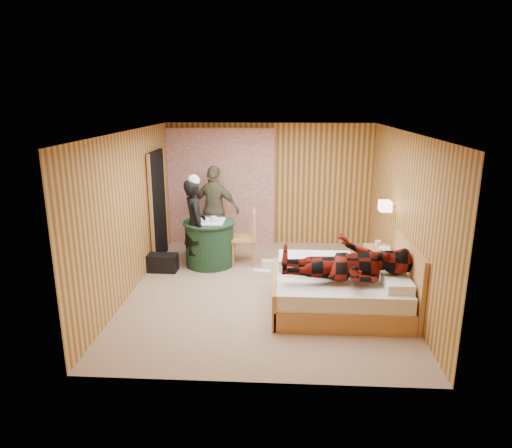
# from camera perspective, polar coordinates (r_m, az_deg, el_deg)

# --- Properties ---
(floor) EXTENTS (4.20, 5.00, 0.01)m
(floor) POSITION_cam_1_polar(r_m,az_deg,el_deg) (7.42, 1.07, -8.16)
(floor) COLOR tan
(floor) RESTS_ON ground
(ceiling) EXTENTS (4.20, 5.00, 0.01)m
(ceiling) POSITION_cam_1_polar(r_m,az_deg,el_deg) (6.82, 1.18, 11.47)
(ceiling) COLOR white
(ceiling) RESTS_ON wall_back
(wall_back) EXTENTS (4.20, 0.02, 2.50)m
(wall_back) POSITION_cam_1_polar(r_m,az_deg,el_deg) (9.46, 1.70, 4.95)
(wall_back) COLOR tan
(wall_back) RESTS_ON floor
(wall_left) EXTENTS (0.02, 5.00, 2.50)m
(wall_left) POSITION_cam_1_polar(r_m,az_deg,el_deg) (7.40, -15.36, 1.42)
(wall_left) COLOR tan
(wall_left) RESTS_ON floor
(wall_right) EXTENTS (0.02, 5.00, 2.50)m
(wall_right) POSITION_cam_1_polar(r_m,az_deg,el_deg) (7.25, 17.94, 0.94)
(wall_right) COLOR tan
(wall_right) RESTS_ON floor
(curtain) EXTENTS (2.20, 0.08, 2.40)m
(curtain) POSITION_cam_1_polar(r_m,az_deg,el_deg) (9.48, -4.39, 4.63)
(curtain) COLOR beige
(curtain) RESTS_ON floor
(doorway) EXTENTS (0.06, 0.90, 2.05)m
(doorway) POSITION_cam_1_polar(r_m,az_deg,el_deg) (8.74, -12.17, 2.22)
(doorway) COLOR black
(doorway) RESTS_ON floor
(wall_lamp) EXTENTS (0.26, 0.24, 0.16)m
(wall_lamp) POSITION_cam_1_polar(r_m,az_deg,el_deg) (7.62, 15.87, 2.18)
(wall_lamp) COLOR gold
(wall_lamp) RESTS_ON wall_right
(bed) EXTENTS (1.94, 1.48, 1.02)m
(bed) POSITION_cam_1_polar(r_m,az_deg,el_deg) (6.77, 10.57, -8.14)
(bed) COLOR #E6A95E
(bed) RESTS_ON floor
(nightstand) EXTENTS (0.44, 0.59, 0.57)m
(nightstand) POSITION_cam_1_polar(r_m,az_deg,el_deg) (7.92, 15.00, -4.86)
(nightstand) COLOR #E6A95E
(nightstand) RESTS_ON floor
(round_table) EXTENTS (0.94, 0.94, 0.84)m
(round_table) POSITION_cam_1_polar(r_m,az_deg,el_deg) (8.38, -5.82, -2.35)
(round_table) COLOR #1C3D29
(round_table) RESTS_ON floor
(chair_far) EXTENTS (0.52, 0.52, 0.93)m
(chair_far) POSITION_cam_1_polar(r_m,az_deg,el_deg) (9.04, -4.99, -0.21)
(chair_far) COLOR #E6A95E
(chair_far) RESTS_ON floor
(chair_near) EXTENTS (0.48, 0.48, 1.01)m
(chair_near) POSITION_cam_1_polar(r_m,az_deg,el_deg) (8.36, -1.00, -1.13)
(chair_near) COLOR #E6A95E
(chair_near) RESTS_ON floor
(duffel_bag) EXTENTS (0.55, 0.31, 0.31)m
(duffel_bag) POSITION_cam_1_polar(r_m,az_deg,el_deg) (8.29, -11.66, -4.77)
(duffel_bag) COLOR black
(duffel_bag) RESTS_ON floor
(sneaker_left) EXTENTS (0.31, 0.16, 0.13)m
(sneaker_left) POSITION_cam_1_polar(r_m,az_deg,el_deg) (7.86, 0.75, -6.26)
(sneaker_left) COLOR white
(sneaker_left) RESTS_ON floor
(sneaker_right) EXTENTS (0.29, 0.12, 0.13)m
(sneaker_right) POSITION_cam_1_polar(r_m,az_deg,el_deg) (8.34, 1.74, -4.98)
(sneaker_right) COLOR white
(sneaker_right) RESTS_ON floor
(woman_standing) EXTENTS (0.56, 0.69, 1.62)m
(woman_standing) POSITION_cam_1_polar(r_m,az_deg,el_deg) (8.16, -7.62, -0.05)
(woman_standing) COLOR black
(woman_standing) RESTS_ON floor
(man_at_table) EXTENTS (1.09, 0.71, 1.72)m
(man_at_table) POSITION_cam_1_polar(r_m,az_deg,el_deg) (9.02, -5.13, 1.85)
(man_at_table) COLOR brown
(man_at_table) RESTS_ON floor
(man_on_bed) EXTENTS (0.86, 0.67, 1.77)m
(man_on_bed) POSITION_cam_1_polar(r_m,az_deg,el_deg) (6.33, 11.29, -3.61)
(man_on_bed) COLOR maroon
(man_on_bed) RESTS_ON bed
(book_lower) EXTENTS (0.18, 0.24, 0.02)m
(book_lower) POSITION_cam_1_polar(r_m,az_deg,el_deg) (7.78, 15.21, -3.01)
(book_lower) COLOR white
(book_lower) RESTS_ON nightstand
(book_upper) EXTENTS (0.22, 0.26, 0.02)m
(book_upper) POSITION_cam_1_polar(r_m,az_deg,el_deg) (7.77, 15.22, -2.87)
(book_upper) COLOR white
(book_upper) RESTS_ON nightstand
(cup_nightstand) EXTENTS (0.11, 0.11, 0.09)m
(cup_nightstand) POSITION_cam_1_polar(r_m,az_deg,el_deg) (7.94, 14.97, -2.36)
(cup_nightstand) COLOR white
(cup_nightstand) RESTS_ON nightstand
(cup_table) EXTENTS (0.15, 0.15, 0.10)m
(cup_table) POSITION_cam_1_polar(r_m,az_deg,el_deg) (8.19, -5.27, 0.62)
(cup_table) COLOR white
(cup_table) RESTS_ON round_table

